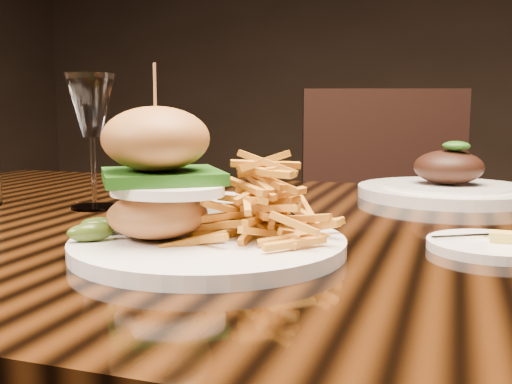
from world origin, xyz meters
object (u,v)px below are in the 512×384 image
(far_dish, at_px, (448,187))
(chair_far, at_px, (390,242))
(burger_plate, at_px, (207,201))
(wine_glass, at_px, (91,110))
(dining_table, at_px, (304,284))

(far_dish, relative_size, chair_far, 0.31)
(burger_plate, bearing_deg, far_dish, 41.53)
(wine_glass, distance_m, chair_far, 0.99)
(dining_table, distance_m, far_dish, 0.36)
(far_dish, height_order, chair_far, chair_far)
(wine_glass, xyz_separation_m, far_dish, (0.49, 0.28, -0.13))
(far_dish, bearing_deg, dining_table, -118.35)
(dining_table, xyz_separation_m, burger_plate, (-0.06, -0.17, 0.13))
(wine_glass, height_order, chair_far, chair_far)
(dining_table, relative_size, far_dish, 5.47)
(burger_plate, distance_m, far_dish, 0.53)
(wine_glass, xyz_separation_m, chair_far, (0.34, 0.86, -0.36))
(burger_plate, distance_m, wine_glass, 0.34)
(dining_table, height_order, far_dish, far_dish)
(dining_table, relative_size, chair_far, 1.68)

